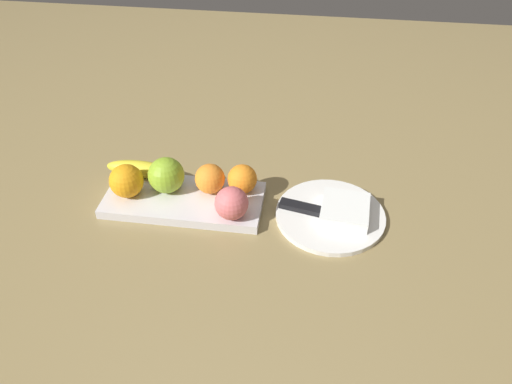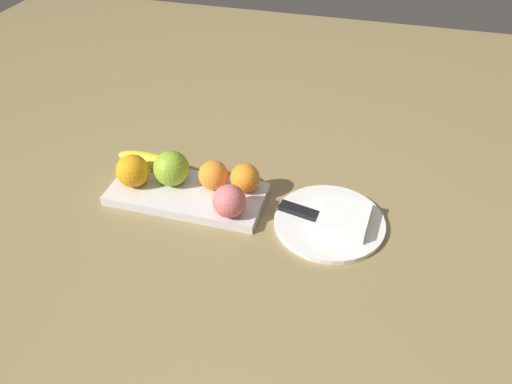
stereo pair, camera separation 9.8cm
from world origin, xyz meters
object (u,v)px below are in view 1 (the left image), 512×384
(folded_napkin, at_px, (345,210))
(orange_center, at_px, (127,180))
(dinner_plate, at_px, (330,215))
(orange_near_apple, at_px, (242,179))
(orange_near_banana, at_px, (210,179))
(peach, at_px, (231,203))
(banana, at_px, (139,169))
(knife, at_px, (308,209))
(apple, at_px, (166,175))
(fruit_tray, at_px, (184,200))

(folded_napkin, bearing_deg, orange_center, -179.11)
(dinner_plate, bearing_deg, orange_near_apple, 169.05)
(orange_near_banana, relative_size, peach, 0.94)
(banana, distance_m, folded_napkin, 0.46)
(folded_napkin, relative_size, knife, 0.57)
(apple, distance_m, dinner_plate, 0.36)
(peach, bearing_deg, orange_near_banana, 129.04)
(orange_near_banana, bearing_deg, dinner_plate, -6.08)
(dinner_plate, bearing_deg, peach, -166.87)
(peach, xyz_separation_m, knife, (0.15, 0.05, -0.04))
(orange_near_banana, height_order, dinner_plate, orange_near_banana)
(fruit_tray, xyz_separation_m, orange_near_banana, (0.05, 0.03, 0.04))
(banana, relative_size, knife, 0.84)
(dinner_plate, distance_m, knife, 0.05)
(apple, bearing_deg, orange_center, -162.05)
(peach, bearing_deg, dinner_plate, 13.13)
(orange_near_apple, xyz_separation_m, folded_napkin, (0.22, -0.04, -0.03))
(fruit_tray, xyz_separation_m, knife, (0.27, 0.00, 0.01))
(orange_near_apple, bearing_deg, fruit_tray, -163.09)
(orange_near_apple, height_order, peach, peach)
(orange_near_banana, bearing_deg, apple, -174.31)
(orange_near_apple, bearing_deg, banana, 175.27)
(orange_center, xyz_separation_m, peach, (0.23, -0.04, -0.00))
(apple, relative_size, knife, 0.43)
(fruit_tray, distance_m, orange_near_apple, 0.13)
(apple, distance_m, orange_near_banana, 0.09)
(folded_napkin, bearing_deg, banana, 172.93)
(orange_near_apple, distance_m, knife, 0.15)
(orange_near_banana, bearing_deg, fruit_tray, -152.70)
(orange_near_apple, xyz_separation_m, dinner_plate, (0.19, -0.04, -0.05))
(fruit_tray, xyz_separation_m, orange_center, (-0.12, -0.01, 0.05))
(folded_napkin, bearing_deg, apple, 177.23)
(banana, height_order, knife, banana)
(orange_center, distance_m, peach, 0.23)
(orange_center, xyz_separation_m, knife, (0.38, 0.01, -0.04))
(fruit_tray, xyz_separation_m, apple, (-0.04, 0.02, 0.05))
(orange_near_banana, xyz_separation_m, knife, (0.21, -0.03, -0.04))
(fruit_tray, height_order, banana, banana)
(knife, bearing_deg, orange_center, -167.30)
(fruit_tray, height_order, dinner_plate, fruit_tray)
(orange_near_banana, relative_size, knife, 0.36)
(dinner_plate, bearing_deg, apple, 177.01)
(orange_near_apple, bearing_deg, folded_napkin, -9.56)
(orange_near_apple, distance_m, folded_napkin, 0.22)
(orange_near_apple, distance_m, dinner_plate, 0.20)
(orange_center, distance_m, dinner_plate, 0.43)
(peach, xyz_separation_m, dinner_plate, (0.20, 0.05, -0.05))
(fruit_tray, bearing_deg, knife, 0.10)
(dinner_plate, height_order, folded_napkin, folded_napkin)
(banana, distance_m, peach, 0.25)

